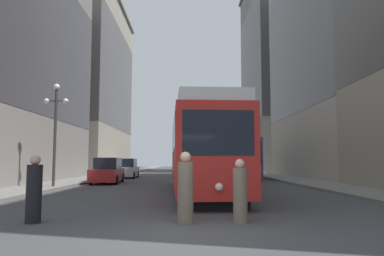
% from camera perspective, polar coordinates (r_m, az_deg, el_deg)
% --- Properties ---
extents(ground_plane, '(200.00, 200.00, 0.00)m').
position_cam_1_polar(ground_plane, '(8.08, -0.69, -16.45)').
color(ground_plane, '#424244').
extents(sidewalk_left, '(2.85, 120.00, 0.15)m').
position_cam_1_polar(sidewalk_left, '(48.69, -10.80, -6.94)').
color(sidewalk_left, gray).
rests_on(sidewalk_left, ground).
extents(sidewalk_right, '(2.85, 120.00, 0.15)m').
position_cam_1_polar(sidewalk_right, '(48.69, 9.36, -6.96)').
color(sidewalk_right, gray).
rests_on(sidewalk_right, ground).
extents(streetcar, '(3.30, 14.71, 3.89)m').
position_cam_1_polar(streetcar, '(18.23, 1.15, -3.60)').
color(streetcar, black).
rests_on(streetcar, ground).
extents(transit_bus, '(2.85, 11.16, 3.45)m').
position_cam_1_polar(transit_bus, '(33.57, 6.86, -4.59)').
color(transit_bus, black).
rests_on(transit_bus, ground).
extents(parked_car_left_near, '(2.05, 5.01, 1.82)m').
position_cam_1_polar(parked_car_left_near, '(26.81, -13.15, -6.68)').
color(parked_car_left_near, black).
rests_on(parked_car_left_near, ground).
extents(parked_car_left_mid, '(1.92, 4.49, 1.82)m').
position_cam_1_polar(parked_car_left_mid, '(34.83, -10.26, -6.38)').
color(parked_car_left_mid, black).
rests_on(parked_car_left_mid, ground).
extents(pedestrian_crossing_near, '(0.39, 0.39, 1.73)m').
position_cam_1_polar(pedestrian_crossing_near, '(10.23, -23.66, -9.10)').
color(pedestrian_crossing_near, black).
rests_on(pedestrian_crossing_near, ground).
extents(pedestrian_crossing_far, '(0.41, 0.41, 1.81)m').
position_cam_1_polar(pedestrian_crossing_far, '(9.39, -1.05, -9.69)').
color(pedestrian_crossing_far, '#6B5B4C').
rests_on(pedestrian_crossing_far, ground).
extents(pedestrian_on_sidewalk, '(0.36, 0.36, 1.63)m').
position_cam_1_polar(pedestrian_on_sidewalk, '(9.53, 7.60, -10.10)').
color(pedestrian_on_sidewalk, '#6B5B4C').
rests_on(pedestrian_on_sidewalk, ground).
extents(lamp_post_left_near, '(1.41, 0.36, 5.92)m').
position_cam_1_polar(lamp_post_left_near, '(22.30, -20.73, 1.34)').
color(lamp_post_left_near, '#333338').
rests_on(lamp_post_left_near, sidewalk_left).
extents(building_left_midblock, '(13.68, 23.54, 24.90)m').
position_cam_1_polar(building_left_midblock, '(55.14, -18.16, 6.77)').
color(building_left_midblock, '#A89E8E').
rests_on(building_left_midblock, ground).
extents(building_right_midblock, '(10.63, 19.18, 24.26)m').
position_cam_1_polar(building_right_midblock, '(37.76, 23.09, 11.97)').
color(building_right_midblock, '#A89E8E').
rests_on(building_right_midblock, ground).
extents(building_right_far, '(15.30, 18.30, 30.93)m').
position_cam_1_polar(building_right_far, '(60.43, 16.06, 8.70)').
color(building_right_far, slate).
rests_on(building_right_far, ground).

